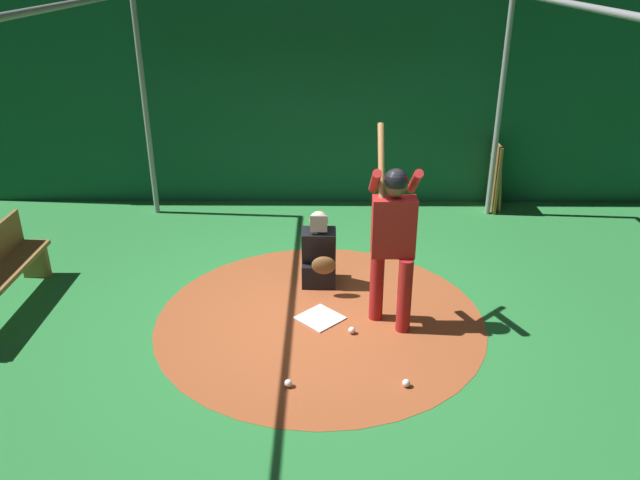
% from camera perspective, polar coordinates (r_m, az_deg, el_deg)
% --- Properties ---
extents(ground_plane, '(27.25, 27.25, 0.00)m').
position_cam_1_polar(ground_plane, '(6.91, -0.00, -7.19)').
color(ground_plane, '#287A38').
extents(dirt_circle, '(3.58, 3.58, 0.01)m').
position_cam_1_polar(dirt_circle, '(6.90, -0.00, -7.17)').
color(dirt_circle, '#9E4C28').
rests_on(dirt_circle, ground).
extents(home_plate, '(0.59, 0.59, 0.01)m').
position_cam_1_polar(home_plate, '(6.90, -0.00, -7.10)').
color(home_plate, white).
rests_on(home_plate, dirt_circle).
extents(batter, '(0.68, 0.49, 2.10)m').
position_cam_1_polar(batter, '(6.37, 6.66, 0.62)').
color(batter, maroon).
rests_on(batter, ground).
extents(catcher, '(0.58, 0.40, 0.95)m').
position_cam_1_polar(catcher, '(7.42, -0.08, -1.50)').
color(catcher, black).
rests_on(catcher, ground).
extents(back_wall, '(0.23, 11.25, 3.73)m').
position_cam_1_polar(back_wall, '(9.73, 0.21, 14.15)').
color(back_wall, '#145133').
rests_on(back_wall, ground).
extents(cage_frame, '(6.29, 5.19, 3.21)m').
position_cam_1_polar(cage_frame, '(6.03, -0.00, 11.48)').
color(cage_frame, gray).
rests_on(cage_frame, ground).
extents(bat_rack, '(0.82, 0.20, 1.05)m').
position_cam_1_polar(bat_rack, '(10.18, 15.47, 5.67)').
color(bat_rack, olive).
rests_on(bat_rack, ground).
extents(baseball_0, '(0.07, 0.07, 0.07)m').
position_cam_1_polar(baseball_0, '(5.96, 7.86, -12.78)').
color(baseball_0, white).
rests_on(baseball_0, dirt_circle).
extents(baseball_1, '(0.07, 0.07, 0.07)m').
position_cam_1_polar(baseball_1, '(6.64, 2.91, -8.21)').
color(baseball_1, white).
rests_on(baseball_1, dirt_circle).
extents(baseball_2, '(0.07, 0.07, 0.07)m').
position_cam_1_polar(baseball_2, '(5.91, -2.90, -12.90)').
color(baseball_2, white).
rests_on(baseball_2, dirt_circle).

